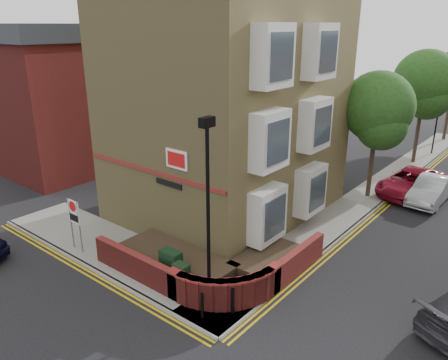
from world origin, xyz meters
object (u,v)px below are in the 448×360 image
lamppost (208,214)px  zone_sign (74,216)px  utility_cabinet_large (171,266)px  silver_car_near (431,190)px

lamppost → zone_sign: lamppost is taller
utility_cabinet_large → zone_sign: 4.86m
utility_cabinet_large → silver_car_near: size_ratio=0.29×
lamppost → silver_car_near: bearing=77.2°
utility_cabinet_large → silver_car_near: (5.14, 14.15, -0.04)m
silver_car_near → utility_cabinet_large: bearing=-109.0°
utility_cabinet_large → zone_sign: bearing=-170.3°
utility_cabinet_large → lamppost: bearing=-3.0°
lamppost → utility_cabinet_large: lamppost is taller
lamppost → utility_cabinet_large: 3.24m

